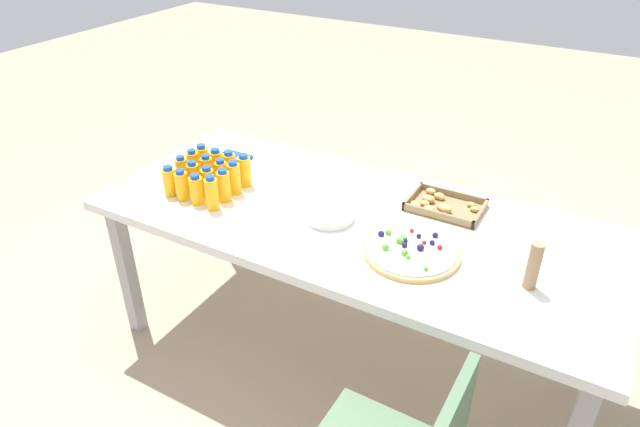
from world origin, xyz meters
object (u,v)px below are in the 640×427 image
juice_bottle_13 (216,164)px  juice_bottle_15 (244,171)px  juice_bottle_10 (221,175)px  juice_bottle_9 (207,171)px  juice_bottle_0 (170,181)px  juice_bottle_2 (196,190)px  juice_bottle_7 (224,186)px  juice_bottle_14 (230,167)px  juice_bottle_6 (208,182)px  juice_bottle_3 (212,193)px  fruit_pizza (411,251)px  juice_bottle_5 (193,178)px  juice_bottle_11 (234,178)px  juice_bottle_8 (193,166)px  napkin_stack (231,159)px  juice_bottle_1 (182,185)px  snack_tray (442,205)px  cardboard_tube (534,266)px  juice_bottle_4 (182,172)px  plate_stack (329,215)px  party_table (353,229)px  juice_bottle_12 (203,160)px

juice_bottle_13 → juice_bottle_15: bearing=-1.3°
juice_bottle_10 → juice_bottle_9: bearing=-176.3°
juice_bottle_0 → juice_bottle_2: juice_bottle_0 is taller
juice_bottle_7 → juice_bottle_9: juice_bottle_7 is taller
juice_bottle_14 → juice_bottle_6: bearing=-88.1°
juice_bottle_6 → juice_bottle_14: juice_bottle_14 is taller
juice_bottle_3 → fruit_pizza: (0.82, 0.10, -0.06)m
juice_bottle_15 → juice_bottle_2: bearing=-110.2°
juice_bottle_13 → juice_bottle_7: bearing=-43.5°
juice_bottle_5 → juice_bottle_11: (0.16, 0.08, 0.00)m
juice_bottle_3 → juice_bottle_8: (-0.23, 0.15, -0.00)m
napkin_stack → juice_bottle_1: bearing=-83.5°
juice_bottle_3 → snack_tray: bearing=29.6°
juice_bottle_13 → juice_bottle_14: (0.07, 0.00, 0.00)m
juice_bottle_0 → juice_bottle_13: (0.07, 0.22, 0.00)m
napkin_stack → cardboard_tube: 1.47m
fruit_pizza → napkin_stack: size_ratio=2.36×
juice_bottle_14 → juice_bottle_11: bearing=-43.5°
juice_bottle_0 → cardboard_tube: bearing=4.2°
juice_bottle_10 → snack_tray: 0.94m
juice_bottle_2 → juice_bottle_10: (0.01, 0.15, 0.00)m
juice_bottle_15 → juice_bottle_6: bearing=-116.6°
juice_bottle_9 → juice_bottle_14: juice_bottle_14 is taller
napkin_stack → juice_bottle_4: bearing=-94.7°
juice_bottle_10 → fruit_pizza: (0.90, -0.06, -0.05)m
juice_bottle_5 → snack_tray: (0.97, 0.39, -0.05)m
juice_bottle_6 → juice_bottle_7: juice_bottle_7 is taller
juice_bottle_6 → juice_bottle_8: (-0.15, 0.08, 0.01)m
juice_bottle_1 → snack_tray: (0.98, 0.46, -0.05)m
juice_bottle_7 → juice_bottle_11: 0.07m
juice_bottle_13 → juice_bottle_11: bearing=-26.0°
juice_bottle_4 → juice_bottle_2: bearing=-28.7°
juice_bottle_9 → plate_stack: bearing=0.6°
juice_bottle_3 → napkin_stack: bearing=117.7°
juice_bottle_9 → napkin_stack: size_ratio=0.94×
juice_bottle_13 → juice_bottle_10: bearing=-40.0°
juice_bottle_4 → juice_bottle_13: juice_bottle_4 is taller
napkin_stack → cardboard_tube: cardboard_tube is taller
party_table → juice_bottle_3: (-0.53, -0.23, 0.13)m
juice_bottle_15 → snack_tray: (0.82, 0.24, -0.06)m
juice_bottle_12 → napkin_stack: (0.03, 0.16, -0.06)m
juice_bottle_2 → juice_bottle_3: bearing=-3.4°
juice_bottle_5 → fruit_pizza: 0.98m
juice_bottle_2 → juice_bottle_6: bearing=85.8°
juice_bottle_8 → juice_bottle_12: size_ratio=1.05×
party_table → juice_bottle_5: bearing=-167.3°
juice_bottle_6 → juice_bottle_12: bearing=134.7°
juice_bottle_5 → juice_bottle_9: (0.01, 0.08, -0.00)m
snack_tray → plate_stack: (-0.36, -0.30, 0.01)m
juice_bottle_1 → fruit_pizza: juice_bottle_1 is taller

